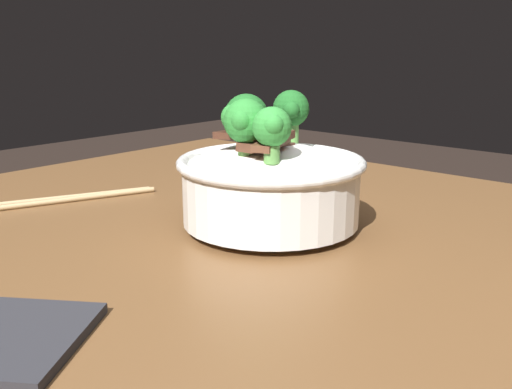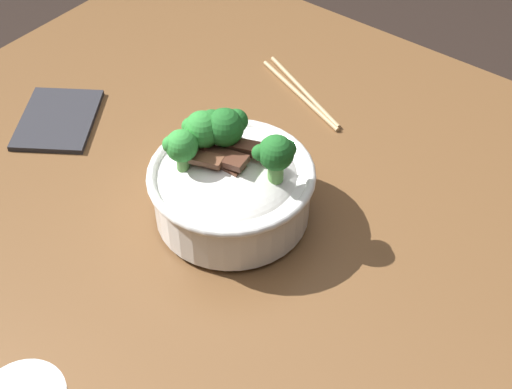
# 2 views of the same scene
# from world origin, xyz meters

# --- Properties ---
(rice_bowl) EXTENTS (0.21, 0.21, 0.15)m
(rice_bowl) POSITION_xyz_m (0.05, -0.08, 0.84)
(rice_bowl) COLOR white
(rice_bowl) RESTS_ON dining_table
(chopsticks_pair) EXTENTS (0.10, 0.19, 0.01)m
(chopsticks_pair) POSITION_xyz_m (0.32, 0.00, 0.79)
(chopsticks_pair) COLOR tan
(chopsticks_pair) RESTS_ON dining_table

